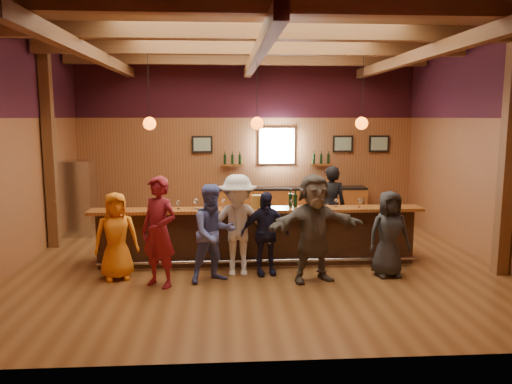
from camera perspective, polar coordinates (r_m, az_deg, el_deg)
room at (r=9.52m, az=0.10°, el=10.94°), size 9.04×9.00×4.52m
bar_counter at (r=9.88m, az=0.15°, el=-4.89°), size 6.30×1.07×1.11m
back_bar_cabinet at (r=13.49m, az=4.14°, el=-1.47°), size 4.00×0.52×0.95m
window at (r=13.48m, az=2.39°, el=5.28°), size 0.95×0.09×0.95m
framed_pictures at (r=13.59m, az=6.05°, el=5.48°), size 5.35×0.05×0.45m
wine_shelves at (r=13.45m, az=2.41°, el=3.44°), size 3.00×0.18×0.30m
pendant_lights at (r=9.46m, az=0.12°, el=7.89°), size 4.24×0.24×1.37m
stainless_fridge at (r=12.67m, az=-19.56°, el=-0.65°), size 0.70×0.70×1.80m
customer_orange at (r=9.04m, az=-15.68°, el=-4.87°), size 0.85×0.67×1.54m
customer_redvest at (r=8.45m, az=-11.02°, el=-4.49°), size 0.81×0.74×1.86m
customer_denim at (r=8.59m, az=-4.87°, el=-4.73°), size 1.02×0.93×1.70m
customer_white at (r=8.91m, az=-2.10°, el=-3.82°), size 1.21×0.74×1.82m
customer_navy at (r=8.95m, az=1.04°, el=-4.76°), size 0.94×0.51×1.51m
customer_brown at (r=8.62m, az=6.61°, el=-4.12°), size 1.81×0.92×1.87m
customer_dark at (r=9.17m, az=14.96°, el=-4.65°), size 0.79×0.54×1.54m
bartender at (r=10.95m, az=8.53°, el=-1.66°), size 0.71×0.52×1.79m
ice_bucket at (r=9.44m, az=0.14°, el=-1.10°), size 0.23×0.23×0.25m
bottle_a at (r=9.55m, az=4.51°, el=-0.95°), size 0.07×0.07×0.34m
bottle_b at (r=9.62m, az=3.96°, el=-0.89°), size 0.07×0.07×0.34m
glass_a at (r=9.62m, az=-15.10°, el=-1.18°), size 0.08×0.08×0.18m
glass_b at (r=9.40m, az=-11.41°, el=-1.36°), size 0.07×0.07×0.16m
glass_c at (r=9.47m, az=-8.88°, el=-1.22°), size 0.07×0.07×0.17m
glass_d at (r=9.41m, az=-6.87°, el=-1.09°), size 0.09×0.09×0.20m
glass_e at (r=9.48m, az=-3.73°, el=-1.07°), size 0.08×0.08×0.18m
glass_f at (r=9.51m, az=4.12°, el=-1.11°), size 0.07×0.07×0.16m
glass_g at (r=9.69m, az=9.14°, el=-1.01°), size 0.07×0.07×0.16m
glass_h at (r=9.73m, az=11.73°, el=-0.98°), size 0.08×0.08×0.18m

